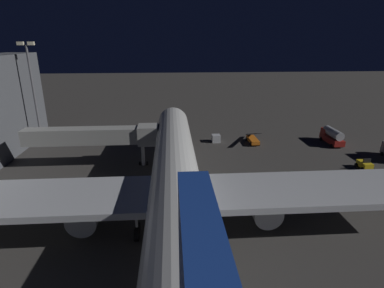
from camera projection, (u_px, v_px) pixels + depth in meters
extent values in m
plane|color=#383533|center=(175.00, 191.00, 42.16)|extent=(320.00, 320.00, 0.00)
cylinder|color=silver|center=(176.00, 188.00, 31.48)|extent=(5.37, 54.40, 5.37)
sphere|color=silver|center=(173.00, 122.00, 57.15)|extent=(5.26, 5.26, 5.26)
cube|color=navy|center=(176.00, 192.00, 31.61)|extent=(5.42, 52.23, 0.50)
cube|color=black|center=(173.00, 119.00, 55.33)|extent=(2.95, 1.40, 0.90)
cube|color=#B7BABF|center=(176.00, 194.00, 32.27)|extent=(51.98, 8.17, 0.70)
cylinder|color=#B7BABF|center=(262.00, 203.00, 34.53)|extent=(3.17, 5.74, 3.17)
cylinder|color=black|center=(255.00, 192.00, 37.24)|extent=(2.70, 0.15, 2.70)
cylinder|color=#B7BABF|center=(87.00, 210.00, 33.25)|extent=(3.17, 5.74, 3.17)
cylinder|color=black|center=(94.00, 197.00, 35.96)|extent=(2.70, 0.15, 2.70)
cylinder|color=#B7BABF|center=(174.00, 143.00, 54.85)|extent=(0.28, 0.28, 2.01)
cylinder|color=black|center=(174.00, 151.00, 55.37)|extent=(0.45, 1.20, 1.20)
cylinder|color=#B7BABF|center=(216.00, 215.00, 32.30)|extent=(0.28, 0.28, 2.01)
cylinder|color=black|center=(215.00, 225.00, 33.43)|extent=(0.45, 1.20, 1.20)
cylinder|color=black|center=(217.00, 232.00, 32.20)|extent=(0.45, 1.20, 1.20)
cylinder|color=#B7BABF|center=(136.00, 218.00, 31.74)|extent=(0.28, 0.28, 2.01)
cylinder|color=black|center=(138.00, 228.00, 32.88)|extent=(0.45, 1.20, 1.20)
cylinder|color=black|center=(136.00, 235.00, 31.65)|extent=(0.45, 1.20, 1.20)
cube|color=#9E9E99|center=(86.00, 136.00, 48.66)|extent=(19.55, 2.60, 2.50)
cube|color=#9E9E99|center=(148.00, 135.00, 49.30)|extent=(3.20, 3.40, 3.00)
cube|color=black|center=(157.00, 134.00, 49.40)|extent=(0.70, 3.20, 2.70)
cylinder|color=#B7BABF|center=(143.00, 154.00, 50.30)|extent=(0.56, 0.56, 4.04)
cylinder|color=black|center=(147.00, 163.00, 50.89)|extent=(0.25, 0.60, 0.60)
cylinder|color=black|center=(140.00, 163.00, 50.81)|extent=(0.25, 0.60, 0.60)
cylinder|color=#59595E|center=(35.00, 99.00, 56.62)|extent=(0.40, 0.40, 18.94)
cube|color=#F9EFC6|center=(31.00, 43.00, 53.54)|extent=(1.10, 0.50, 0.60)
cube|color=#F9EFC6|center=(20.00, 43.00, 53.42)|extent=(1.10, 0.50, 0.60)
cube|color=orange|center=(253.00, 140.00, 61.50)|extent=(1.60, 4.76, 0.70)
cube|color=black|center=(253.00, 134.00, 61.10)|extent=(0.90, 8.20, 2.74)
cylinder|color=black|center=(255.00, 139.00, 63.24)|extent=(0.24, 0.70, 0.70)
cylinder|color=black|center=(246.00, 139.00, 63.13)|extent=(0.24, 0.70, 0.70)
cylinder|color=black|center=(259.00, 144.00, 60.10)|extent=(0.24, 0.70, 0.70)
cylinder|color=black|center=(251.00, 144.00, 59.98)|extent=(0.24, 0.70, 0.70)
cylinder|color=black|center=(382.00, 154.00, 55.03)|extent=(0.24, 0.70, 0.70)
cube|color=yellow|center=(365.00, 164.00, 49.10)|extent=(1.50, 2.44, 0.90)
cube|color=black|center=(367.00, 161.00, 48.49)|extent=(1.20, 0.20, 0.70)
cylinder|color=black|center=(366.00, 165.00, 50.10)|extent=(0.24, 0.70, 0.70)
cylinder|color=black|center=(356.00, 165.00, 50.00)|extent=(0.24, 0.70, 0.70)
cylinder|color=black|center=(372.00, 169.00, 48.49)|extent=(0.24, 0.70, 0.70)
cylinder|color=black|center=(362.00, 169.00, 48.38)|extent=(0.24, 0.70, 0.70)
cube|color=maroon|center=(332.00, 139.00, 61.11)|extent=(2.10, 6.33, 1.10)
cylinder|color=#B7BABF|center=(333.00, 133.00, 60.47)|extent=(1.70, 5.38, 1.70)
cube|color=maroon|center=(327.00, 131.00, 62.89)|extent=(1.89, 1.80, 1.10)
cylinder|color=black|center=(331.00, 139.00, 63.45)|extent=(0.24, 0.70, 0.70)
cylinder|color=black|center=(321.00, 139.00, 63.31)|extent=(0.24, 0.70, 0.70)
cylinder|color=black|center=(343.00, 145.00, 59.27)|extent=(0.24, 0.70, 0.70)
cylinder|color=black|center=(331.00, 146.00, 59.12)|extent=(0.24, 0.70, 0.70)
cube|color=#B7BABF|center=(216.00, 138.00, 62.21)|extent=(1.64, 1.76, 1.50)
cone|color=orange|center=(184.00, 143.00, 60.81)|extent=(0.36, 0.36, 0.55)
cone|color=orange|center=(162.00, 144.00, 60.52)|extent=(0.36, 0.36, 0.55)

